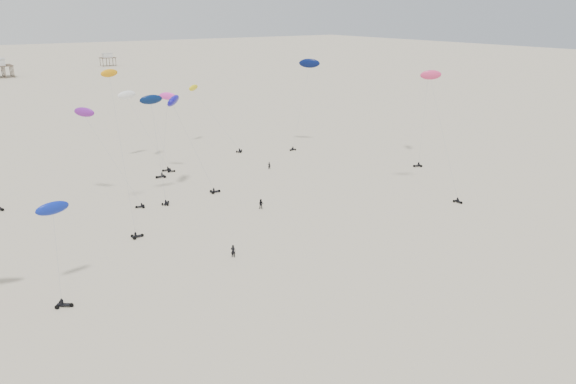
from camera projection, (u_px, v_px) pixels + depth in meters
ground_plane at (92, 122)px, 179.01m from camera, size 900.00×900.00×0.00m
pavilion_small at (108, 60)px, 351.66m from camera, size 9.00×7.00×8.00m
rig_0 at (437, 104)px, 104.39m from camera, size 4.33×11.10×23.98m
rig_1 at (94, 129)px, 101.66m from camera, size 8.62×12.64×18.97m
rig_3 at (56, 237)px, 68.45m from camera, size 4.40×6.56×12.35m
rig_4 at (207, 106)px, 143.83m from camera, size 8.86×16.80×20.19m
rig_5 at (155, 117)px, 128.27m from camera, size 3.80×14.47×17.46m
rig_6 at (165, 129)px, 118.56m from camera, size 5.98×3.64×17.99m
rig_7 at (307, 74)px, 141.12m from camera, size 9.47×4.96×22.73m
rig_8 at (122, 151)px, 89.21m from camera, size 3.75×11.76×25.82m
rig_9 at (134, 109)px, 128.46m from camera, size 6.82×15.80×19.73m
rig_11 at (180, 115)px, 105.57m from camera, size 9.64×7.70×19.53m
rig_13 at (155, 125)px, 100.65m from camera, size 4.24×4.68×20.21m
rig_14 at (426, 95)px, 129.81m from camera, size 10.29×8.68×21.41m
spectator_0 at (233, 257)px, 81.90m from camera, size 1.00×0.99×2.30m
spectator_1 at (261, 209)px, 101.56m from camera, size 1.22×1.18×2.20m
spectator_3 at (269, 169)px, 126.74m from camera, size 0.85×0.78×1.94m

